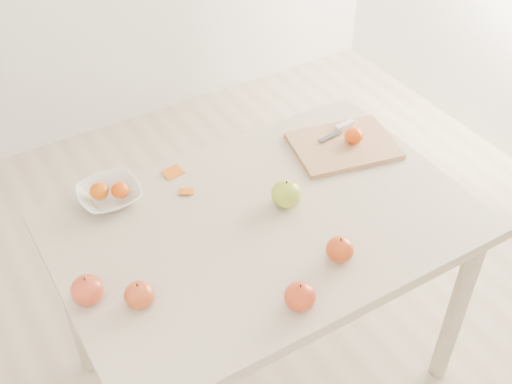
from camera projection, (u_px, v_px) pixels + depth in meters
ground at (263, 367)px, 2.36m from camera, size 3.50×3.50×0.00m
table at (265, 244)px, 1.93m from camera, size 1.20×0.80×0.75m
cutting_board at (344, 146)px, 2.12m from camera, size 0.38×0.31×0.02m
board_tangerine at (354, 135)px, 2.10m from camera, size 0.06×0.06×0.05m
fruit_bowl at (109, 195)px, 1.91m from camera, size 0.18×0.18×0.05m
bowl_tangerine_near at (99, 191)px, 1.89m from camera, size 0.06×0.06×0.05m
bowl_tangerine_far at (120, 190)px, 1.90m from camera, size 0.05×0.05×0.05m
orange_peel_a at (173, 173)px, 2.02m from camera, size 0.07×0.05×0.01m
orange_peel_b at (186, 192)px, 1.95m from camera, size 0.06×0.05×0.01m
paring_knife at (342, 127)px, 2.17m from camera, size 0.17×0.05×0.01m
apple_green at (286, 194)px, 1.89m from camera, size 0.09×0.09×0.08m
apple_red_e at (340, 249)px, 1.73m from camera, size 0.08×0.08×0.07m
apple_red_d at (87, 290)px, 1.62m from camera, size 0.09×0.09×0.08m
apple_red_b at (139, 295)px, 1.61m from camera, size 0.08×0.08×0.07m
apple_red_c at (300, 296)px, 1.60m from camera, size 0.08×0.08×0.07m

